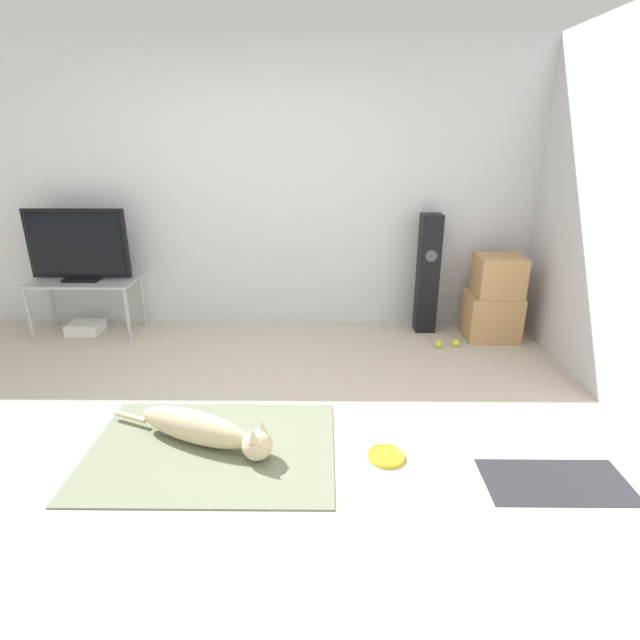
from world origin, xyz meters
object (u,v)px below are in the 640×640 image
Objects in this scene: frisbee at (386,456)px; cardboard_box_lower at (491,316)px; dog at (205,430)px; floor_speaker at (428,274)px; cardboard_box_upper at (499,276)px; tv_stand at (85,287)px; tennis_ball_near_speaker at (438,344)px; tv at (78,246)px; game_console at (86,327)px; tennis_ball_by_boxes at (456,343)px.

cardboard_box_lower reaches higher than frisbee.
floor_speaker reaches higher than dog.
cardboard_box_lower is at bearing 57.96° from frisbee.
cardboard_box_lower is (2.24, 1.74, 0.09)m from dog.
dog is 1.09m from frisbee.
cardboard_box_upper is at bearing 57.34° from frisbee.
cardboard_box_upper is 3.75m from tv_stand.
tv_stand is at bearing 178.86° from cardboard_box_upper.
cardboard_box_lower is at bearing 25.99° from tennis_ball_near_speaker.
cardboard_box_upper reaches higher than dog.
frisbee is 0.24× the size of tv.
tv_stand is (-3.72, 0.06, 0.24)m from cardboard_box_lower.
game_console is at bearing 174.31° from tennis_ball_near_speaker.
dog reaches higher than tennis_ball_near_speaker.
tv_stand is 0.40m from game_console.
frisbee is 1.81m from tennis_ball_by_boxes.
game_console is at bearing 168.81° from tv_stand.
cardboard_box_upper is at bearing -17.40° from floor_speaker.
tennis_ball_near_speaker is 3.28m from game_console.
frisbee is 3.28× the size of tennis_ball_by_boxes.
frisbee is at bearing -36.31° from game_console.
game_console is at bearing 143.69° from frisbee.
tennis_ball_near_speaker is (-0.16, -0.03, 0.00)m from tennis_ball_by_boxes.
frisbee is 3.28× the size of tennis_ball_near_speaker.
tennis_ball_near_speaker reaches higher than frisbee.
cardboard_box_lower is 3.79m from game_console.
dog is at bearing 174.08° from frisbee.
cardboard_box_lower is 7.04× the size of tennis_ball_near_speaker.
tv_stand is 14.27× the size of tennis_ball_by_boxes.
frisbee is 0.73× the size of game_console.
cardboard_box_upper is 6.07× the size of tennis_ball_near_speaker.
game_console is at bearing 178.89° from cardboard_box_lower.
tv reaches higher than tv_stand.
tv reaches higher than tennis_ball_near_speaker.
dog is 2.36m from tv_stand.
tv is 13.56× the size of tennis_ball_by_boxes.
frisbee is at bearing -116.21° from tennis_ball_by_boxes.
game_console is at bearing 174.99° from tennis_ball_by_boxes.
tennis_ball_near_speaker is at bearing -5.59° from tv_stand.
floor_speaker reaches higher than tennis_ball_near_speaker.
floor_speaker is 3.17m from tv.
frisbee is 0.23× the size of tv_stand.
floor_speaker is 3.16m from tv_stand.
tv_stand reaches higher than frisbee.
dog is 16.43× the size of tennis_ball_by_boxes.
tv is (-3.74, 0.08, 0.24)m from cardboard_box_upper.
tv_stand is at bearing 174.41° from tennis_ball_near_speaker.
tennis_ball_by_boxes is at bearing 9.09° from tennis_ball_near_speaker.
tv reaches higher than floor_speaker.
dog is 2.28m from tennis_ball_near_speaker.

